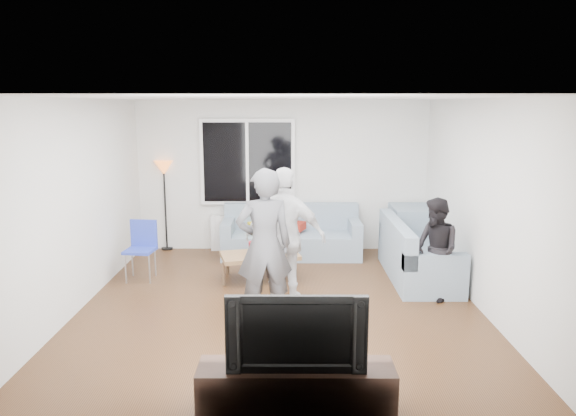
{
  "coord_description": "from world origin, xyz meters",
  "views": [
    {
      "loc": [
        0.12,
        -6.56,
        2.53
      ],
      "look_at": [
        0.1,
        0.6,
        1.15
      ],
      "focal_mm": 33.77,
      "sensor_mm": 36.0,
      "label": 1
    }
  ],
  "objects_px": {
    "floor_lamp": "(165,206)",
    "television": "(296,329)",
    "side_chair": "(140,251)",
    "sofa_back_section": "(291,232)",
    "player_left": "(264,245)",
    "coffee_table": "(260,267)",
    "spectator_right": "(436,250)",
    "sofa_right_section": "(419,250)",
    "tv_console": "(296,391)",
    "player_right": "(285,237)",
    "spectator_back": "(277,221)"
  },
  "relations": [
    {
      "from": "sofa_right_section",
      "to": "side_chair",
      "type": "relative_size",
      "value": 2.33
    },
    {
      "from": "coffee_table",
      "to": "player_right",
      "type": "bearing_deg",
      "value": -68.33
    },
    {
      "from": "spectator_right",
      "to": "spectator_back",
      "type": "xyz_separation_m",
      "value": [
        -2.11,
        2.07,
        -0.07
      ]
    },
    {
      "from": "player_right",
      "to": "spectator_right",
      "type": "xyz_separation_m",
      "value": [
        1.95,
        0.17,
        -0.21
      ]
    },
    {
      "from": "sofa_right_section",
      "to": "sofa_back_section",
      "type": "bearing_deg",
      "value": 58.36
    },
    {
      "from": "coffee_table",
      "to": "sofa_right_section",
      "type": "bearing_deg",
      "value": 2.93
    },
    {
      "from": "player_right",
      "to": "television",
      "type": "bearing_deg",
      "value": 105.24
    },
    {
      "from": "floor_lamp",
      "to": "player_right",
      "type": "bearing_deg",
      "value": -51.43
    },
    {
      "from": "floor_lamp",
      "to": "player_right",
      "type": "relative_size",
      "value": 0.88
    },
    {
      "from": "floor_lamp",
      "to": "television",
      "type": "distance_m",
      "value": 5.66
    },
    {
      "from": "spectator_back",
      "to": "tv_console",
      "type": "height_order",
      "value": "spectator_back"
    },
    {
      "from": "coffee_table",
      "to": "television",
      "type": "height_order",
      "value": "television"
    },
    {
      "from": "coffee_table",
      "to": "spectator_back",
      "type": "xyz_separation_m",
      "value": [
        0.22,
        1.3,
        0.4
      ]
    },
    {
      "from": "sofa_back_section",
      "to": "floor_lamp",
      "type": "xyz_separation_m",
      "value": [
        -2.2,
        0.44,
        0.36
      ]
    },
    {
      "from": "sofa_back_section",
      "to": "player_left",
      "type": "height_order",
      "value": "player_left"
    },
    {
      "from": "player_right",
      "to": "spectator_right",
      "type": "distance_m",
      "value": 1.97
    },
    {
      "from": "sofa_back_section",
      "to": "television",
      "type": "bearing_deg",
      "value": -89.74
    },
    {
      "from": "sofa_right_section",
      "to": "player_right",
      "type": "xyz_separation_m",
      "value": [
        -1.95,
        -1.07,
        0.46
      ]
    },
    {
      "from": "sofa_back_section",
      "to": "sofa_right_section",
      "type": "bearing_deg",
      "value": -31.64
    },
    {
      "from": "sofa_back_section",
      "to": "side_chair",
      "type": "relative_size",
      "value": 2.67
    },
    {
      "from": "sofa_back_section",
      "to": "spectator_right",
      "type": "height_order",
      "value": "spectator_right"
    },
    {
      "from": "side_chair",
      "to": "player_right",
      "type": "relative_size",
      "value": 0.49
    },
    {
      "from": "sofa_right_section",
      "to": "player_right",
      "type": "height_order",
      "value": "player_right"
    },
    {
      "from": "sofa_back_section",
      "to": "spectator_back",
      "type": "bearing_deg",
      "value": 172.88
    },
    {
      "from": "sofa_back_section",
      "to": "player_right",
      "type": "bearing_deg",
      "value": -92.23
    },
    {
      "from": "spectator_right",
      "to": "player_right",
      "type": "bearing_deg",
      "value": -102.2
    },
    {
      "from": "player_left",
      "to": "tv_console",
      "type": "xyz_separation_m",
      "value": [
        0.35,
        -2.04,
        -0.69
      ]
    },
    {
      "from": "spectator_back",
      "to": "tv_console",
      "type": "relative_size",
      "value": 0.75
    },
    {
      "from": "sofa_back_section",
      "to": "spectator_right",
      "type": "bearing_deg",
      "value": -47.55
    },
    {
      "from": "player_left",
      "to": "spectator_right",
      "type": "distance_m",
      "value": 2.31
    },
    {
      "from": "sofa_back_section",
      "to": "coffee_table",
      "type": "xyz_separation_m",
      "value": [
        -0.46,
        -1.27,
        -0.22
      ]
    },
    {
      "from": "spectator_back",
      "to": "television",
      "type": "relative_size",
      "value": 1.08
    },
    {
      "from": "sofa_back_section",
      "to": "floor_lamp",
      "type": "distance_m",
      "value": 2.27
    },
    {
      "from": "sofa_back_section",
      "to": "player_left",
      "type": "relative_size",
      "value": 1.27
    },
    {
      "from": "side_chair",
      "to": "television",
      "type": "distance_m",
      "value": 4.17
    },
    {
      "from": "floor_lamp",
      "to": "television",
      "type": "xyz_separation_m",
      "value": [
        2.22,
        -5.21,
        -0.02
      ]
    },
    {
      "from": "spectator_right",
      "to": "tv_console",
      "type": "bearing_deg",
      "value": -51.37
    },
    {
      "from": "side_chair",
      "to": "floor_lamp",
      "type": "distance_m",
      "value": 1.73
    },
    {
      "from": "coffee_table",
      "to": "spectator_right",
      "type": "xyz_separation_m",
      "value": [
        2.33,
        -0.77,
        0.47
      ]
    },
    {
      "from": "player_right",
      "to": "side_chair",
      "type": "bearing_deg",
      "value": -11.62
    },
    {
      "from": "sofa_back_section",
      "to": "spectator_right",
      "type": "xyz_separation_m",
      "value": [
        1.87,
        -2.04,
        0.25
      ]
    },
    {
      "from": "side_chair",
      "to": "coffee_table",
      "type": "bearing_deg",
      "value": 6.05
    },
    {
      "from": "floor_lamp",
      "to": "spectator_right",
      "type": "bearing_deg",
      "value": -31.35
    },
    {
      "from": "player_left",
      "to": "coffee_table",
      "type": "bearing_deg",
      "value": -97.25
    },
    {
      "from": "sofa_back_section",
      "to": "television",
      "type": "distance_m",
      "value": 4.78
    },
    {
      "from": "coffee_table",
      "to": "spectator_back",
      "type": "height_order",
      "value": "spectator_back"
    },
    {
      "from": "spectator_right",
      "to": "player_left",
      "type": "bearing_deg",
      "value": -89.91
    },
    {
      "from": "side_chair",
      "to": "television",
      "type": "relative_size",
      "value": 0.77
    },
    {
      "from": "sofa_right_section",
      "to": "spectator_back",
      "type": "bearing_deg",
      "value": 60.75
    },
    {
      "from": "coffee_table",
      "to": "television",
      "type": "distance_m",
      "value": 3.58
    }
  ]
}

